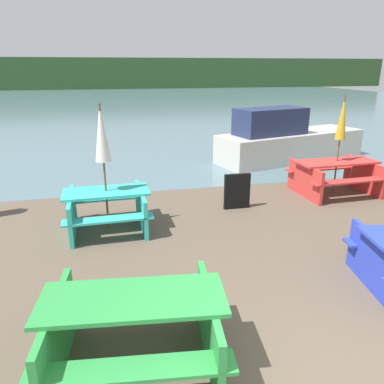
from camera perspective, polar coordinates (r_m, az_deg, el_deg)
The scene contains 9 objects.
water at distance 33.67m, azimuth -9.86°, elevation 13.44°, with size 60.00×50.00×0.00m.
far_treeline at distance 53.54m, azimuth -11.30°, elevation 17.30°, with size 80.00×1.60×4.00m.
picnic_table_green at distance 3.86m, azimuth -8.80°, elevation -19.38°, with size 1.89×1.57×0.79m.
picnic_table_teal at distance 6.94m, azimuth -12.80°, elevation -2.17°, with size 1.55×1.42×0.74m.
picnic_table_red at distance 9.32m, azimuth 21.01°, elevation 2.62°, with size 1.91×1.45×0.78m.
umbrella_gold at distance 9.08m, azimuth 21.93°, elevation 10.27°, with size 0.23×0.23×2.26m.
umbrella_white at distance 6.60m, azimuth -13.62°, elevation 8.56°, with size 0.27×0.27×2.27m.
boat at distance 12.28m, azimuth 14.20°, elevation 7.58°, with size 5.13×2.66×1.67m.
signboard at distance 7.84m, azimuth 6.88°, elevation 0.11°, with size 0.55×0.08×0.75m.
Camera 1 is at (-1.81, -1.95, 2.84)m, focal length 35.00 mm.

